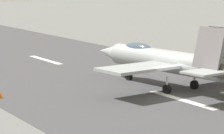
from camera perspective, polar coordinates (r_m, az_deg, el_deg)
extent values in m
plane|color=slate|center=(45.34, 6.26, -3.07)|extent=(400.00, 400.00, 0.00)
cube|color=#414143|center=(45.34, 6.26, -3.06)|extent=(240.00, 26.00, 0.02)
cube|color=white|center=(44.60, 6.98, -3.25)|extent=(8.00, 0.70, 0.00)
cube|color=white|center=(66.53, -6.63, 0.71)|extent=(8.00, 0.70, 0.00)
cylinder|color=#969E9E|center=(48.91, 5.40, 0.60)|extent=(12.95, 3.60, 1.90)
cone|color=#969E9E|center=(54.82, -0.30, 1.51)|extent=(3.15, 1.99, 1.61)
ellipsoid|color=#3F5160|center=(51.46, 2.63, 1.83)|extent=(3.71, 1.57, 1.10)
cylinder|color=#47423D|center=(44.04, 10.79, -0.42)|extent=(2.33, 1.38, 1.10)
cube|color=#969E9E|center=(45.49, 2.57, -0.11)|extent=(4.20, 6.61, 0.24)
cube|color=#969E9E|center=(51.11, 9.46, 0.76)|extent=(4.20, 6.61, 0.24)
cube|color=#969E9E|center=(42.65, 9.16, -0.53)|extent=(2.75, 3.10, 0.16)
cube|color=slate|center=(44.19, 9.59, 1.87)|extent=(2.70, 1.29, 3.14)
cylinder|color=silver|center=(52.79, 1.68, -0.58)|extent=(0.18, 0.18, 1.40)
cylinder|color=black|center=(52.84, 1.68, -0.92)|extent=(0.79, 0.40, 0.76)
cylinder|color=silver|center=(46.80, 5.47, -1.82)|extent=(0.18, 0.18, 1.40)
cylinder|color=black|center=(46.86, 5.47, -2.20)|extent=(0.79, 0.40, 0.76)
cylinder|color=silver|center=(49.04, 8.18, -1.38)|extent=(0.18, 0.18, 1.40)
cylinder|color=black|center=(49.09, 8.17, -1.75)|extent=(0.79, 0.40, 0.76)
cone|color=orange|center=(45.76, -11.06, -2.72)|extent=(0.44, 0.44, 0.55)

